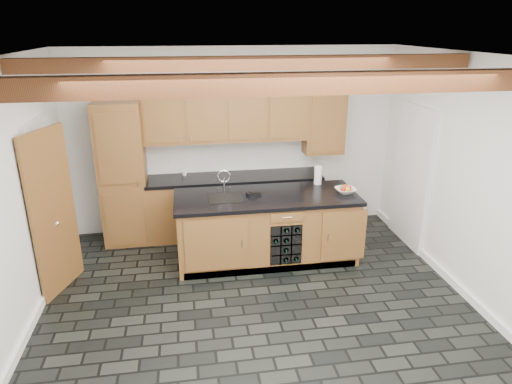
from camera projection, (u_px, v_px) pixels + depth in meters
ground at (260, 313)px, 5.18m from camera, size 5.00×5.00×0.00m
room_shell at (246, 172)px, 5.13m from camera, size 5.01×5.00×5.00m
back_cabinetry at (211, 173)px, 6.86m from camera, size 3.65×0.62×2.20m
island at (267, 228)px, 6.25m from camera, size 2.48×0.96×0.93m
faucet at (225, 195)px, 6.04m from camera, size 0.45×0.40×0.34m
kitchen_scale at (254, 193)px, 6.12m from camera, size 0.21×0.16×0.06m
fruit_bowl at (345, 190)px, 6.19m from camera, size 0.30×0.30×0.07m
fruit_cluster at (346, 188)px, 6.18m from camera, size 0.16×0.17×0.07m
paper_towel at (318, 175)px, 6.51m from camera, size 0.11×0.11×0.26m
mug at (184, 173)px, 6.89m from camera, size 0.11×0.11×0.08m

